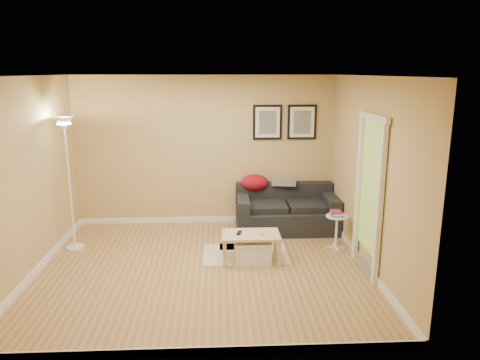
{
  "coord_description": "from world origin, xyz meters",
  "views": [
    {
      "loc": [
        0.22,
        -5.83,
        2.65
      ],
      "look_at": [
        0.55,
        0.85,
        1.05
      ],
      "focal_mm": 33.99,
      "sensor_mm": 36.0,
      "label": 1
    }
  ],
  "objects_px": {
    "floor_lamp": "(70,188)",
    "book_stack": "(336,213)",
    "coffee_table": "(251,247)",
    "storage_bin": "(252,251)",
    "side_table": "(336,232)",
    "sofa": "(287,209)"
  },
  "relations": [
    {
      "from": "coffee_table",
      "to": "side_table",
      "type": "distance_m",
      "value": 1.41
    },
    {
      "from": "floor_lamp",
      "to": "book_stack",
      "type": "bearing_deg",
      "value": -2.48
    },
    {
      "from": "book_stack",
      "to": "sofa",
      "type": "bearing_deg",
      "value": 110.85
    },
    {
      "from": "coffee_table",
      "to": "floor_lamp",
      "type": "xyz_separation_m",
      "value": [
        -2.68,
        0.61,
        0.75
      ]
    },
    {
      "from": "sofa",
      "to": "side_table",
      "type": "xyz_separation_m",
      "value": [
        0.64,
        -0.87,
        -0.12
      ]
    },
    {
      "from": "sofa",
      "to": "coffee_table",
      "type": "height_order",
      "value": "sofa"
    },
    {
      "from": "coffee_table",
      "to": "floor_lamp",
      "type": "height_order",
      "value": "floor_lamp"
    },
    {
      "from": "sofa",
      "to": "floor_lamp",
      "type": "height_order",
      "value": "floor_lamp"
    },
    {
      "from": "coffee_table",
      "to": "storage_bin",
      "type": "bearing_deg",
      "value": -57.47
    },
    {
      "from": "sofa",
      "to": "book_stack",
      "type": "bearing_deg",
      "value": -53.5
    },
    {
      "from": "sofa",
      "to": "coffee_table",
      "type": "distance_m",
      "value": 1.48
    },
    {
      "from": "coffee_table",
      "to": "storage_bin",
      "type": "xyz_separation_m",
      "value": [
        0.02,
        -0.05,
        -0.04
      ]
    },
    {
      "from": "coffee_table",
      "to": "storage_bin",
      "type": "relative_size",
      "value": 1.54
    },
    {
      "from": "sofa",
      "to": "side_table",
      "type": "relative_size",
      "value": 3.28
    },
    {
      "from": "storage_bin",
      "to": "floor_lamp",
      "type": "xyz_separation_m",
      "value": [
        -2.69,
        0.66,
        0.8
      ]
    },
    {
      "from": "floor_lamp",
      "to": "side_table",
      "type": "bearing_deg",
      "value": -2.66
    },
    {
      "from": "sofa",
      "to": "floor_lamp",
      "type": "bearing_deg",
      "value": -168.63
    },
    {
      "from": "coffee_table",
      "to": "side_table",
      "type": "xyz_separation_m",
      "value": [
        1.34,
        0.42,
        0.06
      ]
    },
    {
      "from": "book_stack",
      "to": "floor_lamp",
      "type": "xyz_separation_m",
      "value": [
        -4.01,
        0.17,
        0.4
      ]
    },
    {
      "from": "storage_bin",
      "to": "floor_lamp",
      "type": "height_order",
      "value": "floor_lamp"
    },
    {
      "from": "coffee_table",
      "to": "side_table",
      "type": "height_order",
      "value": "side_table"
    },
    {
      "from": "sofa",
      "to": "floor_lamp",
      "type": "xyz_separation_m",
      "value": [
        -3.38,
        -0.68,
        0.58
      ]
    }
  ]
}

